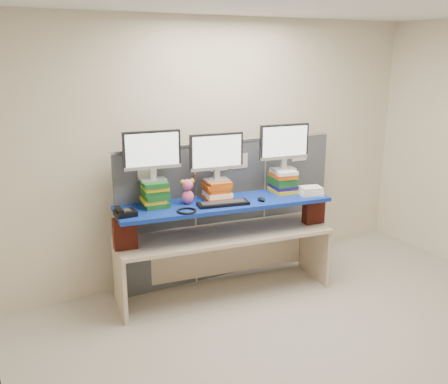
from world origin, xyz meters
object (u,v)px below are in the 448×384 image
monitor_left (152,153)px  keyboard (223,203)px  desk (224,245)px  monitor_right (284,144)px  blue_board (224,204)px  desk_phone (125,213)px  monitor_center (217,154)px

monitor_left → keyboard: (0.60, -0.30, -0.51)m
desk → monitor_right: bearing=9.4°
blue_board → desk_phone: desk_phone is taller
monitor_center → monitor_right: size_ratio=1.00×
monitor_right → blue_board: bearing=-170.6°
monitor_left → keyboard: size_ratio=1.05×
monitor_right → keyboard: (-0.79, -0.12, -0.50)m
blue_board → keyboard: (-0.06, -0.09, 0.03)m
desk_phone → monitor_left: bearing=25.5°
monitor_left → desk_phone: (-0.35, -0.16, -0.49)m
blue_board → desk_phone: 1.01m
keyboard → monitor_center: bearing=90.0°
blue_board → monitor_center: (-0.02, 0.12, 0.48)m
blue_board → desk_phone: (-1.01, 0.05, 0.05)m
keyboard → desk: bearing=67.9°
monitor_left → monitor_center: size_ratio=1.00×
blue_board → monitor_right: (0.73, 0.03, 0.53)m
desk → monitor_center: bearing=105.7°
monitor_right → monitor_left: bearing=180.0°
monitor_right → keyboard: monitor_right is taller
monitor_right → desk_phone: size_ratio=2.92×
desk → blue_board: (-0.00, -0.00, 0.45)m
desk → desk_phone: (-1.01, 0.05, 0.50)m
monitor_center → keyboard: monitor_center is taller
keyboard → desk_phone: size_ratio=2.79×
monitor_left → keyboard: monitor_left is taller
desk → monitor_left: monitor_left is taller
desk → monitor_center: (-0.02, 0.12, 0.93)m
keyboard → desk_phone: 0.96m
desk → blue_board: 0.45m
monitor_center → monitor_right: bearing=0.0°
monitor_left → desk: bearing=-9.9°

